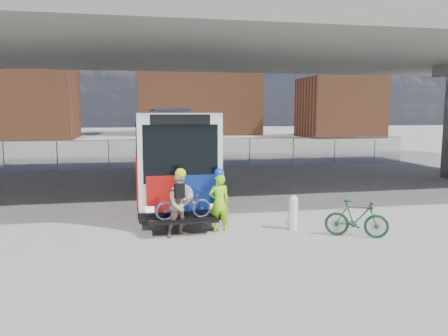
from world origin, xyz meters
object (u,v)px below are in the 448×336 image
object	(u,v)px
bus	(167,146)
cyclist_tan	(181,204)
bollard	(293,211)
cyclist_hivis	(219,201)
bike_parked	(357,219)

from	to	relation	value
bus	cyclist_tan	world-z (taller)	bus
bus	bollard	distance (m)	7.59
cyclist_hivis	cyclist_tan	bearing A→B (deg)	12.03
bus	bike_parked	world-z (taller)	bus
cyclist_tan	cyclist_hivis	bearing A→B (deg)	-6.20
bollard	cyclist_tan	world-z (taller)	cyclist_tan
bus	bike_parked	bearing A→B (deg)	-57.80
cyclist_hivis	bike_parked	size ratio (longest dim) A/B	1.08
bollard	bike_parked	distance (m)	1.87
cyclist_tan	bike_parked	world-z (taller)	cyclist_tan
bus	cyclist_tan	size ratio (longest dim) A/B	6.50
bollard	cyclist_tan	xyz separation A→B (m)	(-3.43, -0.02, 0.37)
bollard	bus	bearing A→B (deg)	116.78
bus	bollard	size ratio (longest dim) A/B	12.11
bus	bollard	bearing A→B (deg)	-63.22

